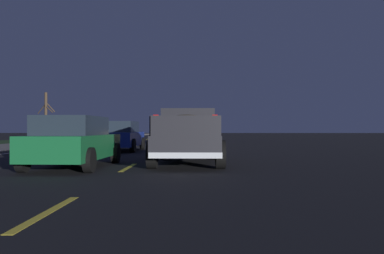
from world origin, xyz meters
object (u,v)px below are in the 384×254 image
(pickup_truck, at_px, (188,134))
(sedan_green, at_px, (74,141))
(bare_tree_far, at_px, (46,115))
(sedan_tan, at_px, (195,134))
(sedan_blue, at_px, (120,136))

(pickup_truck, height_order, sedan_green, pickup_truck)
(sedan_green, distance_m, bare_tree_far, 30.54)
(pickup_truck, height_order, sedan_tan, pickup_truck)
(sedan_blue, bearing_deg, bare_tree_far, 30.48)
(sedan_blue, xyz_separation_m, bare_tree_far, (19.50, 11.48, 1.71))
(sedan_blue, relative_size, bare_tree_far, 0.92)
(sedan_green, height_order, bare_tree_far, bare_tree_far)
(sedan_blue, height_order, sedan_tan, same)
(sedan_green, bearing_deg, sedan_blue, 2.02)
(pickup_truck, bearing_deg, sedan_green, 114.06)
(pickup_truck, relative_size, sedan_blue, 1.23)
(pickup_truck, distance_m, sedan_green, 3.73)
(sedan_blue, bearing_deg, sedan_green, -177.98)
(sedan_green, distance_m, sedan_blue, 8.63)
(pickup_truck, distance_m, bare_tree_far, 30.67)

